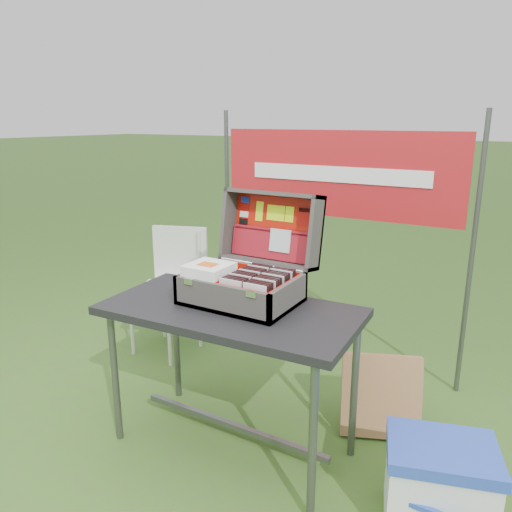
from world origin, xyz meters
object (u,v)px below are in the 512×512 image
Objects in this scene: table at (231,379)px; cooler at (439,486)px; suitcase at (247,250)px; cardboard_box at (381,396)px; chair at (165,293)px.

table is 2.84× the size of cooler.
suitcase is 1.24× the size of cardboard_box.
suitcase is at bearing 84.07° from table.
suitcase is 1.07m from cardboard_box.
cardboard_box is at bearing 30.02° from suitcase.
table reaches higher than cooler.
cooler is 0.99× the size of cardboard_box.
chair is 1.66m from cardboard_box.
cooler is at bearing -3.61° from table.
suitcase is 1.25× the size of cooler.
cooler is 0.65m from cardboard_box.
cardboard_box is (1.64, -0.19, -0.23)m from chair.
cooler is at bearing -74.69° from cardboard_box.
table is at bearing -53.63° from chair.
cardboard_box reaches higher than cooler.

